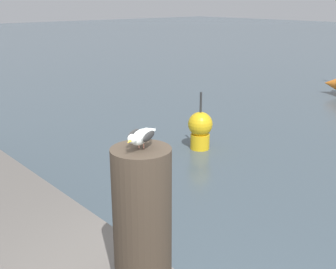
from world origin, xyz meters
name	(u,v)px	position (x,y,z in m)	size (l,w,h in m)	color
mooring_post	(142,221)	(-0.48, -0.32, 1.75)	(0.43, 0.43, 1.12)	#382D23
seagull	(140,137)	(-0.48, -0.32, 2.40)	(0.23, 0.37, 0.14)	tan
channel_buoy	(200,129)	(-4.75, 4.63, 0.48)	(0.56, 0.56, 1.33)	yellow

